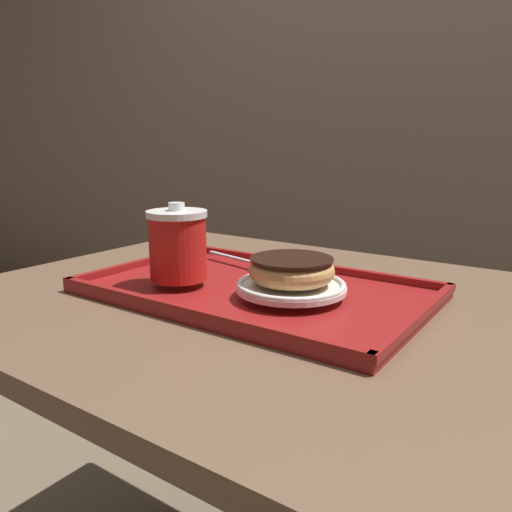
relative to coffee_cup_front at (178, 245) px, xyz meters
name	(u,v)px	position (x,y,z in m)	size (l,w,h in m)	color
wall_behind	(455,62)	(0.11, 1.17, 0.41)	(8.00, 0.05, 2.40)	#7A6656
cafe_table	(258,387)	(0.11, 0.07, -0.24)	(0.93, 0.77, 0.71)	brown
serving_tray	(256,291)	(0.11, 0.06, -0.07)	(0.53, 0.33, 0.02)	maroon
coffee_cup_front	(178,245)	(0.00, 0.00, 0.00)	(0.10, 0.10, 0.12)	red
plate_with_chocolate_donut	(291,286)	(0.18, 0.05, -0.05)	(0.16, 0.16, 0.01)	white
donut_chocolate_glazed	(292,269)	(0.18, 0.05, -0.02)	(0.13, 0.13, 0.04)	tan
spoon	(251,261)	(0.03, 0.15, -0.05)	(0.16, 0.05, 0.01)	silver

